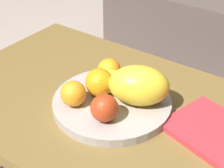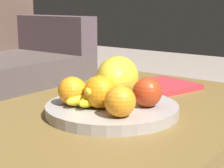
{
  "view_description": "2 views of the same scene",
  "coord_description": "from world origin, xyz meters",
  "px_view_note": "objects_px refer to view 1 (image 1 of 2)",
  "views": [
    {
      "loc": [
        0.44,
        -0.64,
        1.03
      ],
      "look_at": [
        -0.01,
        -0.01,
        0.51
      ],
      "focal_mm": 56.74,
      "sensor_mm": 36.0,
      "label": 1
    },
    {
      "loc": [
        -0.69,
        -0.54,
        0.7
      ],
      "look_at": [
        -0.01,
        -0.01,
        0.51
      ],
      "focal_mm": 59.49,
      "sensor_mm": 36.0,
      "label": 2
    }
  ],
  "objects_px": {
    "banana_bunch": "(112,82)",
    "orange_left": "(73,94)",
    "melon_large_front": "(139,85)",
    "orange_front": "(99,82)",
    "fruit_bowl": "(112,103)",
    "orange_right": "(109,70)",
    "magazine": "(220,135)",
    "apple_front": "(104,108)",
    "coffee_table": "(115,120)"
  },
  "relations": [
    {
      "from": "coffee_table",
      "to": "apple_front",
      "type": "relative_size",
      "value": 14.59
    },
    {
      "from": "banana_bunch",
      "to": "orange_left",
      "type": "bearing_deg",
      "value": -111.73
    },
    {
      "from": "coffee_table",
      "to": "melon_large_front",
      "type": "bearing_deg",
      "value": 21.19
    },
    {
      "from": "fruit_bowl",
      "to": "magazine",
      "type": "xyz_separation_m",
      "value": [
        0.29,
        0.05,
        -0.0
      ]
    },
    {
      "from": "melon_large_front",
      "to": "apple_front",
      "type": "distance_m",
      "value": 0.12
    },
    {
      "from": "orange_left",
      "to": "orange_right",
      "type": "bearing_deg",
      "value": 87.18
    },
    {
      "from": "apple_front",
      "to": "melon_large_front",
      "type": "bearing_deg",
      "value": 74.71
    },
    {
      "from": "banana_bunch",
      "to": "melon_large_front",
      "type": "bearing_deg",
      "value": -2.74
    },
    {
      "from": "coffee_table",
      "to": "magazine",
      "type": "distance_m",
      "value": 0.29
    },
    {
      "from": "coffee_table",
      "to": "orange_left",
      "type": "xyz_separation_m",
      "value": [
        -0.07,
        -0.08,
        0.11
      ]
    },
    {
      "from": "orange_front",
      "to": "magazine",
      "type": "relative_size",
      "value": 0.31
    },
    {
      "from": "orange_right",
      "to": "apple_front",
      "type": "bearing_deg",
      "value": -57.78
    },
    {
      "from": "orange_front",
      "to": "orange_left",
      "type": "xyz_separation_m",
      "value": [
        -0.03,
        -0.08,
        -0.0
      ]
    },
    {
      "from": "orange_right",
      "to": "apple_front",
      "type": "height_order",
      "value": "apple_front"
    },
    {
      "from": "orange_right",
      "to": "melon_large_front",
      "type": "bearing_deg",
      "value": -18.37
    },
    {
      "from": "orange_right",
      "to": "banana_bunch",
      "type": "bearing_deg",
      "value": -45.42
    },
    {
      "from": "melon_large_front",
      "to": "orange_right",
      "type": "xyz_separation_m",
      "value": [
        -0.13,
        0.04,
        -0.02
      ]
    },
    {
      "from": "fruit_bowl",
      "to": "orange_right",
      "type": "height_order",
      "value": "orange_right"
    },
    {
      "from": "orange_left",
      "to": "orange_front",
      "type": "bearing_deg",
      "value": 70.72
    },
    {
      "from": "orange_left",
      "to": "apple_front",
      "type": "distance_m",
      "value": 0.1
    },
    {
      "from": "orange_right",
      "to": "coffee_table",
      "type": "bearing_deg",
      "value": -43.81
    },
    {
      "from": "coffee_table",
      "to": "apple_front",
      "type": "distance_m",
      "value": 0.14
    },
    {
      "from": "orange_left",
      "to": "orange_right",
      "type": "height_order",
      "value": "same"
    },
    {
      "from": "orange_front",
      "to": "magazine",
      "type": "distance_m",
      "value": 0.34
    },
    {
      "from": "fruit_bowl",
      "to": "orange_front",
      "type": "bearing_deg",
      "value": 178.95
    },
    {
      "from": "banana_bunch",
      "to": "magazine",
      "type": "relative_size",
      "value": 0.64
    },
    {
      "from": "coffee_table",
      "to": "banana_bunch",
      "type": "height_order",
      "value": "banana_bunch"
    },
    {
      "from": "fruit_bowl",
      "to": "magazine",
      "type": "bearing_deg",
      "value": 10.27
    },
    {
      "from": "coffee_table",
      "to": "orange_left",
      "type": "bearing_deg",
      "value": -131.51
    },
    {
      "from": "coffee_table",
      "to": "melon_large_front",
      "type": "distance_m",
      "value": 0.14
    },
    {
      "from": "magazine",
      "to": "banana_bunch",
      "type": "bearing_deg",
      "value": -161.47
    },
    {
      "from": "banana_bunch",
      "to": "orange_front",
      "type": "bearing_deg",
      "value": -116.88
    },
    {
      "from": "fruit_bowl",
      "to": "orange_right",
      "type": "xyz_separation_m",
      "value": [
        -0.06,
        0.07,
        0.05
      ]
    },
    {
      "from": "orange_left",
      "to": "apple_front",
      "type": "xyz_separation_m",
      "value": [
        0.1,
        -0.0,
        0.0
      ]
    },
    {
      "from": "fruit_bowl",
      "to": "magazine",
      "type": "height_order",
      "value": "fruit_bowl"
    },
    {
      "from": "coffee_table",
      "to": "magazine",
      "type": "relative_size",
      "value": 4.1
    },
    {
      "from": "coffee_table",
      "to": "orange_front",
      "type": "relative_size",
      "value": 13.29
    },
    {
      "from": "melon_large_front",
      "to": "orange_front",
      "type": "height_order",
      "value": "melon_large_front"
    },
    {
      "from": "orange_left",
      "to": "coffee_table",
      "type": "bearing_deg",
      "value": 48.49
    },
    {
      "from": "orange_left",
      "to": "fruit_bowl",
      "type": "bearing_deg",
      "value": 47.5
    },
    {
      "from": "orange_right",
      "to": "banana_bunch",
      "type": "relative_size",
      "value": 0.43
    },
    {
      "from": "melon_large_front",
      "to": "banana_bunch",
      "type": "bearing_deg",
      "value": 177.26
    },
    {
      "from": "apple_front",
      "to": "banana_bunch",
      "type": "xyz_separation_m",
      "value": [
        -0.06,
        0.11,
        -0.01
      ]
    },
    {
      "from": "orange_right",
      "to": "apple_front",
      "type": "xyz_separation_m",
      "value": [
        0.1,
        -0.15,
        0.0
      ]
    },
    {
      "from": "coffee_table",
      "to": "orange_right",
      "type": "bearing_deg",
      "value": 136.19
    },
    {
      "from": "fruit_bowl",
      "to": "apple_front",
      "type": "xyz_separation_m",
      "value": [
        0.03,
        -0.08,
        0.05
      ]
    },
    {
      "from": "melon_large_front",
      "to": "banana_bunch",
      "type": "xyz_separation_m",
      "value": [
        -0.09,
        0.0,
        -0.03
      ]
    },
    {
      "from": "melon_large_front",
      "to": "apple_front",
      "type": "relative_size",
      "value": 2.27
    },
    {
      "from": "orange_left",
      "to": "magazine",
      "type": "height_order",
      "value": "orange_left"
    },
    {
      "from": "apple_front",
      "to": "orange_right",
      "type": "bearing_deg",
      "value": 122.22
    }
  ]
}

